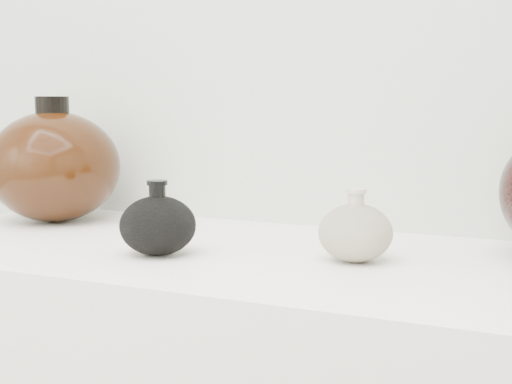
% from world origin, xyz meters
% --- Properties ---
extents(black_gourd_vase, '(0.13, 0.13, 0.11)m').
position_xyz_m(black_gourd_vase, '(-0.10, 0.87, 0.94)').
color(black_gourd_vase, black).
rests_on(black_gourd_vase, display_counter).
extents(cream_gourd_vase, '(0.12, 0.12, 0.10)m').
position_xyz_m(cream_gourd_vase, '(0.17, 0.95, 0.94)').
color(cream_gourd_vase, beige).
rests_on(cream_gourd_vase, display_counter).
extents(left_round_pot, '(0.27, 0.27, 0.23)m').
position_xyz_m(left_round_pot, '(-0.44, 1.04, 1.00)').
color(left_round_pot, black).
rests_on(left_round_pot, display_counter).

